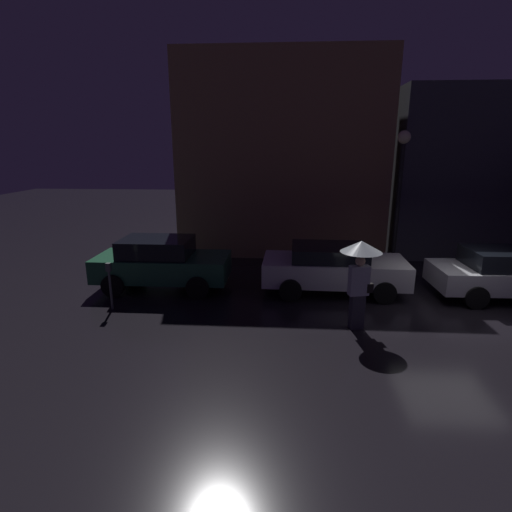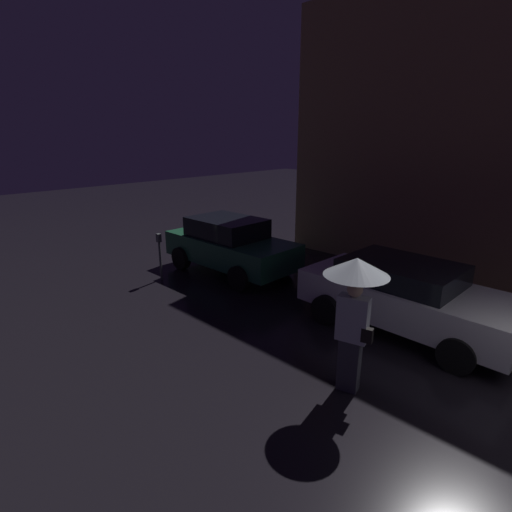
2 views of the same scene
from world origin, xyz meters
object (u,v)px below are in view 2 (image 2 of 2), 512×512
parked_car_green (230,244)px  pedestrian_with_umbrella (355,294)px  parked_car_white (406,295)px  parking_meter (160,252)px

parked_car_green → pedestrian_with_umbrella: 6.05m
parked_car_green → parked_car_white: (5.17, 0.03, -0.06)m
parked_car_white → pedestrian_with_umbrella: size_ratio=1.97×
parked_car_green → pedestrian_with_umbrella: size_ratio=1.85×
pedestrian_with_umbrella → parking_meter: size_ratio=1.67×
parked_car_green → parked_car_white: 5.17m
parked_car_white → parking_meter: parked_car_white is taller
parked_car_white → parking_meter: bearing=-161.7°
parking_meter → pedestrian_with_umbrella: bearing=-6.6°
parked_car_green → parking_meter: bearing=-115.8°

